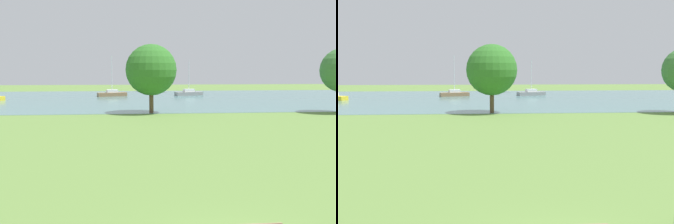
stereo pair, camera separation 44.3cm
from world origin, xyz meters
TOP-DOWN VIEW (x-y plane):
  - ground_plane at (0.00, 22.00)m, footprint 160.00×160.00m
  - water_surface at (0.00, 50.00)m, footprint 140.00×40.00m
  - sailboat_brown at (-5.97, 55.42)m, footprint 5.03×2.81m
  - sailboat_gray at (7.07, 56.20)m, footprint 5.03×2.74m
  - tree_east_near at (-0.63, 30.66)m, footprint 5.23×5.23m

SIDE VIEW (x-z plane):
  - ground_plane at x=0.00m, z-range 0.00..0.00m
  - water_surface at x=0.00m, z-range 0.00..0.02m
  - sailboat_gray at x=7.07m, z-range -2.58..3.48m
  - sailboat_brown at x=-5.97m, z-range -2.90..3.82m
  - tree_east_near at x=-0.63m, z-range 0.90..7.96m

